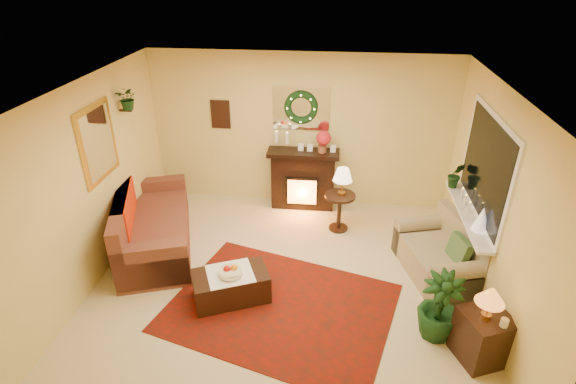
# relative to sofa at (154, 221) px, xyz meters

# --- Properties ---
(floor) EXTENTS (5.00, 5.00, 0.00)m
(floor) POSITION_rel_sofa_xyz_m (2.01, -0.56, -0.43)
(floor) COLOR beige
(floor) RESTS_ON ground
(ceiling) EXTENTS (5.00, 5.00, 0.00)m
(ceiling) POSITION_rel_sofa_xyz_m (2.01, -0.56, 2.17)
(ceiling) COLOR white
(ceiling) RESTS_ON ground
(wall_back) EXTENTS (5.00, 5.00, 0.00)m
(wall_back) POSITION_rel_sofa_xyz_m (2.01, 1.69, 0.87)
(wall_back) COLOR #EFD88C
(wall_back) RESTS_ON ground
(wall_front) EXTENTS (5.00, 5.00, 0.00)m
(wall_front) POSITION_rel_sofa_xyz_m (2.01, -2.81, 0.87)
(wall_front) COLOR #EFD88C
(wall_front) RESTS_ON ground
(wall_left) EXTENTS (4.50, 4.50, 0.00)m
(wall_left) POSITION_rel_sofa_xyz_m (-0.49, -0.56, 0.87)
(wall_left) COLOR #EFD88C
(wall_left) RESTS_ON ground
(wall_right) EXTENTS (4.50, 4.50, 0.00)m
(wall_right) POSITION_rel_sofa_xyz_m (4.51, -0.56, 0.87)
(wall_right) COLOR #EFD88C
(wall_right) RESTS_ON ground
(area_rug) EXTENTS (3.12, 2.66, 0.01)m
(area_rug) POSITION_rel_sofa_xyz_m (2.02, -1.13, -0.42)
(area_rug) COLOR maroon
(area_rug) RESTS_ON floor
(sofa) EXTENTS (1.60, 2.35, 0.93)m
(sofa) POSITION_rel_sofa_xyz_m (0.00, 0.00, 0.00)
(sofa) COLOR brown
(sofa) RESTS_ON floor
(red_throw) EXTENTS (0.73, 1.18, 0.02)m
(red_throw) POSITION_rel_sofa_xyz_m (-0.06, 0.17, 0.02)
(red_throw) COLOR red
(red_throw) RESTS_ON sofa
(fireplace) EXTENTS (1.06, 0.35, 0.97)m
(fireplace) POSITION_rel_sofa_xyz_m (2.07, 1.48, 0.12)
(fireplace) COLOR black
(fireplace) RESTS_ON floor
(poinsettia) EXTENTS (0.24, 0.24, 0.24)m
(poinsettia) POSITION_rel_sofa_xyz_m (2.40, 1.42, 0.87)
(poinsettia) COLOR red
(poinsettia) RESTS_ON fireplace
(mantel_candle_a) EXTENTS (0.06, 0.06, 0.18)m
(mantel_candle_a) POSITION_rel_sofa_xyz_m (1.62, 1.49, 0.83)
(mantel_candle_a) COLOR white
(mantel_candle_a) RESTS_ON fireplace
(mantel_candle_b) EXTENTS (0.06, 0.06, 0.19)m
(mantel_candle_b) POSITION_rel_sofa_xyz_m (1.81, 1.45, 0.83)
(mantel_candle_b) COLOR silver
(mantel_candle_b) RESTS_ON fireplace
(mantel_mirror) EXTENTS (0.92, 0.02, 0.72)m
(mantel_mirror) POSITION_rel_sofa_xyz_m (2.01, 1.67, 1.27)
(mantel_mirror) COLOR white
(mantel_mirror) RESTS_ON wall_back
(wreath) EXTENTS (0.55, 0.11, 0.55)m
(wreath) POSITION_rel_sofa_xyz_m (2.01, 1.63, 1.29)
(wreath) COLOR #194719
(wreath) RESTS_ON wall_back
(wall_art) EXTENTS (0.32, 0.03, 0.48)m
(wall_art) POSITION_rel_sofa_xyz_m (0.66, 1.67, 1.12)
(wall_art) COLOR #381E11
(wall_art) RESTS_ON wall_back
(gold_mirror) EXTENTS (0.03, 0.84, 1.00)m
(gold_mirror) POSITION_rel_sofa_xyz_m (-0.47, -0.26, 1.32)
(gold_mirror) COLOR gold
(gold_mirror) RESTS_ON wall_left
(hanging_plant) EXTENTS (0.33, 0.28, 0.36)m
(hanging_plant) POSITION_rel_sofa_xyz_m (-0.33, 0.49, 1.54)
(hanging_plant) COLOR #194719
(hanging_plant) RESTS_ON wall_left
(loveseat) EXTENTS (1.13, 1.52, 0.78)m
(loveseat) POSITION_rel_sofa_xyz_m (4.07, -0.21, -0.01)
(loveseat) COLOR tan
(loveseat) RESTS_ON floor
(window_frame) EXTENTS (0.03, 1.86, 1.36)m
(window_frame) POSITION_rel_sofa_xyz_m (4.50, -0.01, 1.12)
(window_frame) COLOR white
(window_frame) RESTS_ON wall_right
(window_glass) EXTENTS (0.02, 1.70, 1.22)m
(window_glass) POSITION_rel_sofa_xyz_m (4.48, -0.01, 1.12)
(window_glass) COLOR black
(window_glass) RESTS_ON wall_right
(window_sill) EXTENTS (0.22, 1.86, 0.04)m
(window_sill) POSITION_rel_sofa_xyz_m (4.39, -0.01, 0.44)
(window_sill) COLOR white
(window_sill) RESTS_ON wall_right
(mini_tree) EXTENTS (0.22, 0.22, 0.32)m
(mini_tree) POSITION_rel_sofa_xyz_m (4.43, -0.44, 0.61)
(mini_tree) COLOR white
(mini_tree) RESTS_ON window_sill
(sill_plant) EXTENTS (0.28, 0.23, 0.52)m
(sill_plant) POSITION_rel_sofa_xyz_m (4.35, 0.71, 0.65)
(sill_plant) COLOR #1B5021
(sill_plant) RESTS_ON window_sill
(side_table_round) EXTENTS (0.50, 0.50, 0.62)m
(side_table_round) POSITION_rel_sofa_xyz_m (2.71, 0.79, -0.10)
(side_table_round) COLOR #442D1A
(side_table_round) RESTS_ON floor
(lamp_cream) EXTENTS (0.30, 0.30, 0.45)m
(lamp_cream) POSITION_rel_sofa_xyz_m (2.73, 0.79, 0.45)
(lamp_cream) COLOR #FFE9AE
(lamp_cream) RESTS_ON side_table_round
(end_table_square) EXTENTS (0.62, 0.62, 0.59)m
(end_table_square) POSITION_rel_sofa_xyz_m (4.27, -1.65, -0.16)
(end_table_square) COLOR black
(end_table_square) RESTS_ON floor
(lamp_tiffany) EXTENTS (0.30, 0.30, 0.43)m
(lamp_tiffany) POSITION_rel_sofa_xyz_m (4.23, -1.68, 0.31)
(lamp_tiffany) COLOR #FF8443
(lamp_tiffany) RESTS_ON end_table_square
(coffee_table) EXTENTS (1.06, 0.84, 0.39)m
(coffee_table) POSITION_rel_sofa_xyz_m (1.38, -1.03, -0.22)
(coffee_table) COLOR black
(coffee_table) RESTS_ON floor
(fruit_bowl) EXTENTS (0.29, 0.29, 0.07)m
(fruit_bowl) POSITION_rel_sofa_xyz_m (1.39, -1.07, 0.02)
(fruit_bowl) COLOR #ECEDC2
(fruit_bowl) RESTS_ON coffee_table
(floor_palm) EXTENTS (1.58, 1.58, 2.52)m
(floor_palm) POSITION_rel_sofa_xyz_m (3.85, -1.37, 0.02)
(floor_palm) COLOR #12431B
(floor_palm) RESTS_ON floor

